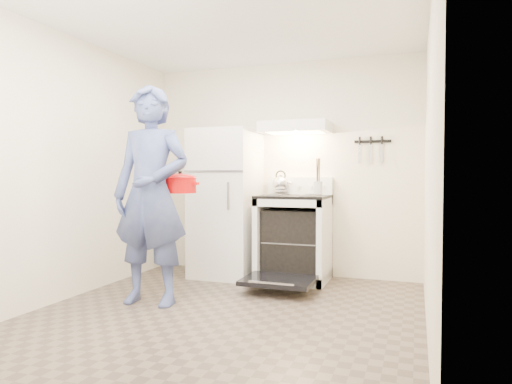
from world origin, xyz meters
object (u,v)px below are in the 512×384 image
(refrigerator, at_px, (226,203))
(person, at_px, (151,195))
(dutch_oven, at_px, (180,186))
(stove_body, at_px, (294,239))
(tea_kettle, at_px, (281,182))

(refrigerator, height_order, person, person)
(refrigerator, bearing_deg, dutch_oven, -89.81)
(refrigerator, relative_size, stove_body, 1.85)
(refrigerator, distance_m, person, 1.33)
(dutch_oven, bearing_deg, stove_body, 54.32)
(person, bearing_deg, dutch_oven, 43.78)
(stove_body, bearing_deg, person, -126.70)
(stove_body, distance_m, tea_kettle, 0.70)
(refrigerator, bearing_deg, stove_body, 1.77)
(stove_body, height_order, person, person)
(person, xyz_separation_m, dutch_oven, (0.19, 0.21, 0.08))
(refrigerator, height_order, stove_body, refrigerator)
(tea_kettle, bearing_deg, stove_body, -45.00)
(dutch_oven, bearing_deg, person, -131.78)
(refrigerator, xyz_separation_m, dutch_oven, (0.00, -1.10, 0.23))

